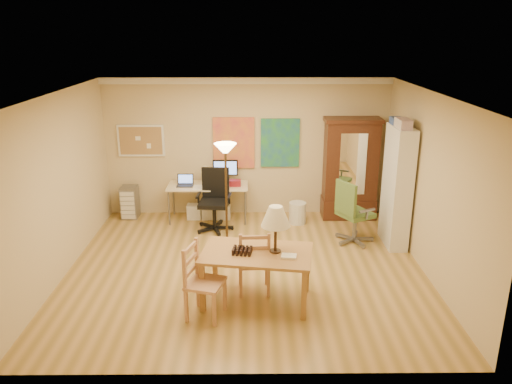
{
  "coord_description": "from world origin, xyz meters",
  "views": [
    {
      "loc": [
        0.1,
        -7.03,
        3.58
      ],
      "look_at": [
        0.16,
        0.3,
        1.16
      ],
      "focal_mm": 35.0,
      "sensor_mm": 36.0,
      "label": 1
    }
  ],
  "objects_px": {
    "computer_desk": "(210,198)",
    "armoire": "(350,175)",
    "office_chair_black": "(215,214)",
    "dining_table": "(264,242)",
    "office_chair_green": "(353,226)",
    "bookshelf": "(397,187)"
  },
  "relations": [
    {
      "from": "armoire",
      "to": "bookshelf",
      "type": "relative_size",
      "value": 0.96
    },
    {
      "from": "dining_table",
      "to": "office_chair_black",
      "type": "relative_size",
      "value": 1.39
    },
    {
      "from": "computer_desk",
      "to": "armoire",
      "type": "height_order",
      "value": "armoire"
    },
    {
      "from": "office_chair_green",
      "to": "bookshelf",
      "type": "distance_m",
      "value": 1.0
    },
    {
      "from": "office_chair_black",
      "to": "armoire",
      "type": "height_order",
      "value": "armoire"
    },
    {
      "from": "dining_table",
      "to": "armoire",
      "type": "distance_m",
      "value": 3.65
    },
    {
      "from": "computer_desk",
      "to": "armoire",
      "type": "bearing_deg",
      "value": 1.76
    },
    {
      "from": "computer_desk",
      "to": "bookshelf",
      "type": "relative_size",
      "value": 0.75
    },
    {
      "from": "computer_desk",
      "to": "office_chair_green",
      "type": "xyz_separation_m",
      "value": [
        2.58,
        -1.16,
        -0.12
      ]
    },
    {
      "from": "office_chair_black",
      "to": "armoire",
      "type": "xyz_separation_m",
      "value": [
        2.59,
        0.64,
        0.55
      ]
    },
    {
      "from": "office_chair_green",
      "to": "bookshelf",
      "type": "height_order",
      "value": "bookshelf"
    },
    {
      "from": "computer_desk",
      "to": "armoire",
      "type": "relative_size",
      "value": 0.78
    },
    {
      "from": "dining_table",
      "to": "computer_desk",
      "type": "bearing_deg",
      "value": 107.35
    },
    {
      "from": "dining_table",
      "to": "bookshelf",
      "type": "relative_size",
      "value": 0.77
    },
    {
      "from": "office_chair_green",
      "to": "bookshelf",
      "type": "bearing_deg",
      "value": -3.59
    },
    {
      "from": "office_chair_green",
      "to": "armoire",
      "type": "relative_size",
      "value": 0.57
    },
    {
      "from": "computer_desk",
      "to": "office_chair_green",
      "type": "distance_m",
      "value": 2.83
    },
    {
      "from": "computer_desk",
      "to": "bookshelf",
      "type": "height_order",
      "value": "bookshelf"
    },
    {
      "from": "dining_table",
      "to": "office_chair_green",
      "type": "relative_size",
      "value": 1.4
    },
    {
      "from": "computer_desk",
      "to": "office_chair_black",
      "type": "height_order",
      "value": "computer_desk"
    },
    {
      "from": "computer_desk",
      "to": "armoire",
      "type": "xyz_separation_m",
      "value": [
        2.72,
        0.08,
        0.43
      ]
    },
    {
      "from": "office_chair_green",
      "to": "dining_table",
      "type": "bearing_deg",
      "value": -129.29
    }
  ]
}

